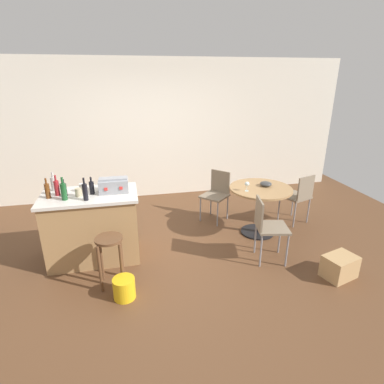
{
  "coord_description": "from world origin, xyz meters",
  "views": [
    {
      "loc": [
        -0.5,
        -3.87,
        2.36
      ],
      "look_at": [
        0.41,
        0.27,
        0.76
      ],
      "focal_mm": 28.86,
      "sensor_mm": 36.0,
      "label": 1
    }
  ],
  "objects_px": {
    "folding_chair_far": "(267,225)",
    "cardboard_box": "(339,267)",
    "kitchen_island": "(93,226)",
    "bottle_3": "(54,183)",
    "cup_1": "(82,188)",
    "bottle_4": "(64,189)",
    "bottle_1": "(92,187)",
    "toolbox": "(114,185)",
    "cup_0": "(79,192)",
    "wine_glass": "(247,184)",
    "dining_table": "(260,199)",
    "serving_bowl": "(266,184)",
    "bottle_6": "(85,192)",
    "bottle_5": "(47,190)",
    "plastic_bucket": "(124,288)",
    "folding_chair_left": "(299,195)",
    "folding_chair_near": "(217,192)",
    "bottle_2": "(64,191)",
    "bottle_0": "(57,188)",
    "wooden_stool": "(110,251)"
  },
  "relations": [
    {
      "from": "folding_chair_far",
      "to": "bottle_1",
      "type": "height_order",
      "value": "bottle_1"
    },
    {
      "from": "bottle_5",
      "to": "cup_1",
      "type": "relative_size",
      "value": 2.36
    },
    {
      "from": "folding_chair_far",
      "to": "bottle_3",
      "type": "distance_m",
      "value": 2.86
    },
    {
      "from": "wooden_stool",
      "to": "serving_bowl",
      "type": "distance_m",
      "value": 2.53
    },
    {
      "from": "kitchen_island",
      "to": "bottle_0",
      "type": "xyz_separation_m",
      "value": [
        -0.38,
        0.04,
        0.57
      ]
    },
    {
      "from": "cup_1",
      "to": "wine_glass",
      "type": "bearing_deg",
      "value": -0.55
    },
    {
      "from": "bottle_5",
      "to": "bottle_2",
      "type": "bearing_deg",
      "value": -26.41
    },
    {
      "from": "bottle_1",
      "to": "cup_0",
      "type": "height_order",
      "value": "bottle_1"
    },
    {
      "from": "bottle_0",
      "to": "cup_1",
      "type": "distance_m",
      "value": 0.31
    },
    {
      "from": "kitchen_island",
      "to": "toolbox",
      "type": "distance_m",
      "value": 0.64
    },
    {
      "from": "folding_chair_left",
      "to": "bottle_6",
      "type": "relative_size",
      "value": 3.0
    },
    {
      "from": "cup_1",
      "to": "bottle_1",
      "type": "bearing_deg",
      "value": -42.23
    },
    {
      "from": "bottle_5",
      "to": "serving_bowl",
      "type": "bearing_deg",
      "value": 5.11
    },
    {
      "from": "bottle_3",
      "to": "plastic_bucket",
      "type": "distance_m",
      "value": 1.7
    },
    {
      "from": "bottle_3",
      "to": "serving_bowl",
      "type": "distance_m",
      "value": 3.04
    },
    {
      "from": "bottle_1",
      "to": "bottle_5",
      "type": "bearing_deg",
      "value": -176.28
    },
    {
      "from": "wooden_stool",
      "to": "cup_0",
      "type": "xyz_separation_m",
      "value": [
        -0.35,
        0.61,
        0.53
      ]
    },
    {
      "from": "wooden_stool",
      "to": "bottle_5",
      "type": "relative_size",
      "value": 2.43
    },
    {
      "from": "bottle_4",
      "to": "cup_0",
      "type": "height_order",
      "value": "bottle_4"
    },
    {
      "from": "kitchen_island",
      "to": "wine_glass",
      "type": "distance_m",
      "value": 2.24
    },
    {
      "from": "dining_table",
      "to": "bottle_4",
      "type": "bearing_deg",
      "value": -176.38
    },
    {
      "from": "kitchen_island",
      "to": "cup_1",
      "type": "height_order",
      "value": "cup_1"
    },
    {
      "from": "wooden_stool",
      "to": "cup_0",
      "type": "relative_size",
      "value": 5.4
    },
    {
      "from": "dining_table",
      "to": "cup_0",
      "type": "relative_size",
      "value": 8.16
    },
    {
      "from": "folding_chair_far",
      "to": "bottle_5",
      "type": "relative_size",
      "value": 3.42
    },
    {
      "from": "bottle_3",
      "to": "wine_glass",
      "type": "distance_m",
      "value": 2.67
    },
    {
      "from": "toolbox",
      "to": "plastic_bucket",
      "type": "distance_m",
      "value": 1.32
    },
    {
      "from": "folding_chair_far",
      "to": "toolbox",
      "type": "height_order",
      "value": "toolbox"
    },
    {
      "from": "bottle_0",
      "to": "bottle_3",
      "type": "distance_m",
      "value": 0.21
    },
    {
      "from": "wine_glass",
      "to": "serving_bowl",
      "type": "relative_size",
      "value": 0.8
    },
    {
      "from": "folding_chair_near",
      "to": "bottle_2",
      "type": "bearing_deg",
      "value": -156.65
    },
    {
      "from": "wine_glass",
      "to": "dining_table",
      "type": "bearing_deg",
      "value": 18.17
    },
    {
      "from": "bottle_6",
      "to": "cup_0",
      "type": "distance_m",
      "value": 0.19
    },
    {
      "from": "dining_table",
      "to": "cup_1",
      "type": "relative_size",
      "value": 8.65
    },
    {
      "from": "plastic_bucket",
      "to": "cardboard_box",
      "type": "bearing_deg",
      "value": -3.81
    },
    {
      "from": "folding_chair_far",
      "to": "plastic_bucket",
      "type": "bearing_deg",
      "value": -168.38
    },
    {
      "from": "folding_chair_left",
      "to": "cup_1",
      "type": "xyz_separation_m",
      "value": [
        -3.34,
        -0.26,
        0.48
      ]
    },
    {
      "from": "bottle_4",
      "to": "cup_1",
      "type": "relative_size",
      "value": 1.97
    },
    {
      "from": "kitchen_island",
      "to": "bottle_3",
      "type": "distance_m",
      "value": 0.76
    },
    {
      "from": "cup_1",
      "to": "cardboard_box",
      "type": "height_order",
      "value": "cup_1"
    },
    {
      "from": "bottle_1",
      "to": "kitchen_island",
      "type": "bearing_deg",
      "value": 178.74
    },
    {
      "from": "bottle_6",
      "to": "cup_1",
      "type": "bearing_deg",
      "value": 102.53
    },
    {
      "from": "kitchen_island",
      "to": "plastic_bucket",
      "type": "bearing_deg",
      "value": -68.55
    },
    {
      "from": "bottle_3",
      "to": "cardboard_box",
      "type": "relative_size",
      "value": 0.64
    },
    {
      "from": "cup_1",
      "to": "serving_bowl",
      "type": "relative_size",
      "value": 0.61
    },
    {
      "from": "bottle_3",
      "to": "bottle_6",
      "type": "xyz_separation_m",
      "value": [
        0.44,
        -0.45,
        0.01
      ]
    },
    {
      "from": "bottle_4",
      "to": "toolbox",
      "type": "bearing_deg",
      "value": 0.99
    },
    {
      "from": "bottle_5",
      "to": "dining_table",
      "type": "bearing_deg",
      "value": 4.22
    },
    {
      "from": "folding_chair_far",
      "to": "cardboard_box",
      "type": "distance_m",
      "value": 1.0
    },
    {
      "from": "bottle_0",
      "to": "bottle_3",
      "type": "xyz_separation_m",
      "value": [
        -0.07,
        0.2,
        -0.01
      ]
    }
  ]
}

